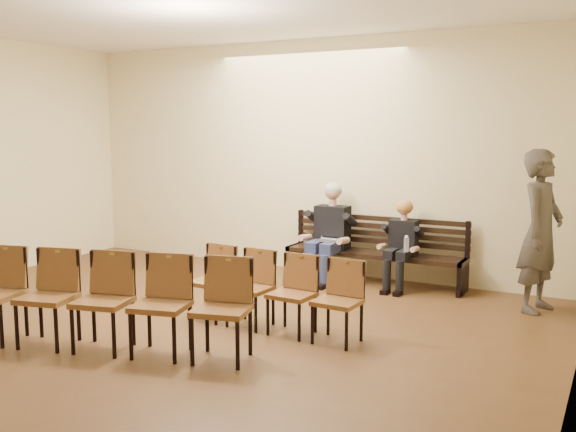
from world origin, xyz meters
name	(u,v)px	position (x,y,z in m)	size (l,w,h in m)	color
ground	(56,380)	(0.00, 0.00, 0.00)	(10.00, 10.00, 0.00)	#53371C
room_walls	(109,90)	(0.00, 0.79, 2.54)	(8.02, 10.01, 3.51)	beige
bench	(373,268)	(1.20, 4.65, 0.23)	(2.60, 0.90, 0.45)	black
seated_man	(330,232)	(0.57, 4.53, 0.71)	(0.59, 0.82, 1.42)	black
seated_woman	(401,250)	(1.64, 4.53, 0.54)	(0.46, 0.64, 1.08)	black
laptop	(328,244)	(0.61, 4.38, 0.56)	(0.31, 0.25, 0.23)	#B8B9BD
water_bottle	(406,252)	(1.78, 4.31, 0.56)	(0.07, 0.07, 0.22)	silver
bag	(313,272)	(0.43, 4.28, 0.16)	(0.42, 0.29, 0.31)	black
passerby	(542,219)	(3.44, 4.27, 1.12)	(0.82, 0.54, 2.24)	#3C3831
chair_row_front	(270,292)	(0.96, 2.12, 0.43)	(2.07, 0.46, 0.85)	brown
chair_row_back	(103,302)	(-0.18, 0.78, 0.49)	(2.98, 0.53, 0.97)	brown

